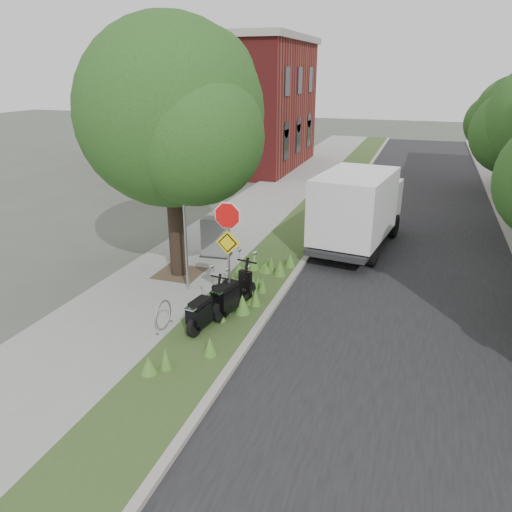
{
  "coord_description": "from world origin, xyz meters",
  "views": [
    {
      "loc": [
        3.05,
        -10.39,
        6.23
      ],
      "look_at": [
        -1.17,
        2.09,
        1.3
      ],
      "focal_mm": 35.0,
      "sensor_mm": 36.0,
      "label": 1
    }
  ],
  "objects_px": {
    "box_truck": "(358,206)",
    "utility_cabinet": "(216,238)",
    "scooter_far": "(204,314)",
    "sign_assembly": "(228,237)",
    "scooter_near": "(230,298)"
  },
  "relations": [
    {
      "from": "box_truck",
      "to": "utility_cabinet",
      "type": "height_order",
      "value": "box_truck"
    },
    {
      "from": "scooter_far",
      "to": "utility_cabinet",
      "type": "distance_m",
      "value": 5.3
    },
    {
      "from": "scooter_far",
      "to": "box_truck",
      "type": "distance_m",
      "value": 8.16
    },
    {
      "from": "scooter_far",
      "to": "utility_cabinet",
      "type": "relative_size",
      "value": 1.32
    },
    {
      "from": "utility_cabinet",
      "to": "sign_assembly",
      "type": "bearing_deg",
      "value": -62.67
    },
    {
      "from": "scooter_far",
      "to": "box_truck",
      "type": "xyz_separation_m",
      "value": [
        2.69,
        7.63,
        1.08
      ]
    },
    {
      "from": "scooter_near",
      "to": "utility_cabinet",
      "type": "distance_m",
      "value": 4.57
    },
    {
      "from": "sign_assembly",
      "to": "utility_cabinet",
      "type": "xyz_separation_m",
      "value": [
        -2.13,
        4.13,
        -1.56
      ]
    },
    {
      "from": "box_truck",
      "to": "utility_cabinet",
      "type": "relative_size",
      "value": 4.2
    },
    {
      "from": "sign_assembly",
      "to": "scooter_near",
      "type": "relative_size",
      "value": 1.63
    },
    {
      "from": "scooter_far",
      "to": "box_truck",
      "type": "relative_size",
      "value": 0.32
    },
    {
      "from": "scooter_far",
      "to": "box_truck",
      "type": "height_order",
      "value": "box_truck"
    },
    {
      "from": "sign_assembly",
      "to": "scooter_far",
      "type": "height_order",
      "value": "sign_assembly"
    },
    {
      "from": "scooter_far",
      "to": "box_truck",
      "type": "bearing_deg",
      "value": 70.58
    },
    {
      "from": "sign_assembly",
      "to": "box_truck",
      "type": "height_order",
      "value": "sign_assembly"
    }
  ]
}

